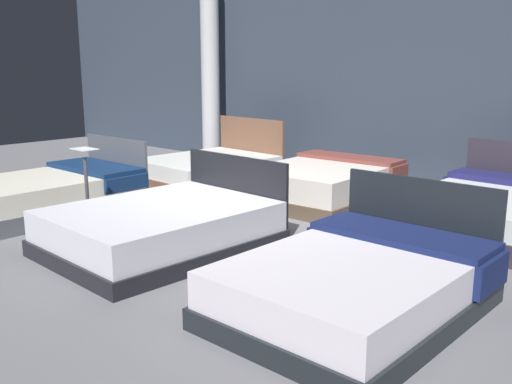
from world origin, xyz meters
TOP-DOWN VIEW (x-y plane):
  - ground_plane at (0.00, 0.00)m, footprint 18.00×18.00m
  - showroom_back_wall at (0.00, 3.57)m, footprint 18.00×0.06m
  - bed_0 at (-2.29, -1.06)m, footprint 1.51×2.13m
  - bed_1 at (-0.01, -1.11)m, footprint 1.74×2.22m
  - bed_2 at (2.29, -1.09)m, footprint 1.57×2.09m
  - bed_3 at (-2.34, 1.73)m, footprint 1.73×2.16m
  - bed_4 at (-0.02, 1.70)m, footprint 1.67×2.03m
  - bed_5 at (2.27, 1.80)m, footprint 1.76×2.16m
  - price_sign at (-1.16, -1.26)m, footprint 0.28×0.24m
  - support_pillar at (-3.68, 3.07)m, footprint 0.35×0.35m

SIDE VIEW (x-z plane):
  - ground_plane at x=0.00m, z-range -0.02..0.00m
  - bed_3 at x=-2.34m, z-range -0.28..0.67m
  - bed_2 at x=2.29m, z-range -0.22..0.68m
  - bed_1 at x=-0.01m, z-range -0.19..0.66m
  - bed_5 at x=2.27m, z-range -0.22..0.70m
  - bed_0 at x=-2.29m, z-range -0.19..0.68m
  - bed_4 at x=-0.02m, z-range -0.02..0.53m
  - price_sign at x=-1.16m, z-range -0.11..0.84m
  - showroom_back_wall at x=0.00m, z-range 0.00..3.50m
  - support_pillar at x=-3.68m, z-range 0.00..3.50m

